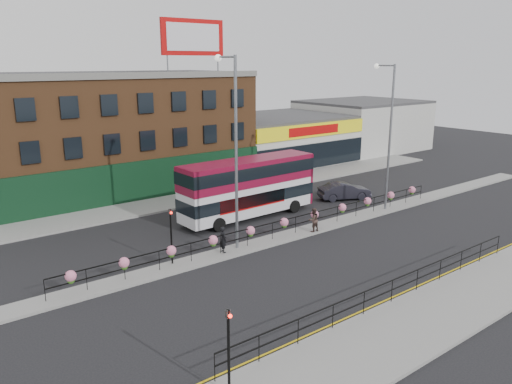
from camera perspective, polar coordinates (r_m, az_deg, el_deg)
ground at (r=32.86m, az=3.22°, el=-5.27°), size 120.00×120.00×0.00m
south_pavement at (r=25.77m, az=21.36°, el=-11.99°), size 60.00×4.00×0.15m
north_pavement at (r=42.20m, az=-7.50°, el=-0.73°), size 60.00×4.00×0.15m
median at (r=32.84m, az=3.22°, el=-5.15°), size 60.00×1.60×0.15m
yellow_line_inner at (r=26.89m, az=17.11°, el=-10.63°), size 60.00×0.10×0.01m
yellow_line_outer at (r=26.80m, az=17.43°, el=-10.75°), size 60.00×0.10×0.01m
brick_building at (r=46.60m, az=-17.01°, el=6.56°), size 25.00×12.21×10.30m
supermarket at (r=57.06m, az=2.33°, el=6.06°), size 15.00×12.25×5.30m
warehouse_east at (r=67.42m, az=12.01°, el=7.52°), size 14.50×12.00×6.30m
billboard at (r=44.59m, az=-7.23°, el=17.12°), size 6.00×0.29×4.40m
median_railing at (r=32.52m, az=3.24°, el=-3.54°), size 30.04×0.56×1.23m
south_railing at (r=24.79m, az=15.31°, el=-10.29°), size 20.04×0.05×1.12m
double_decker_bus at (r=36.35m, az=-0.82°, el=1.14°), size 10.88×2.90×4.38m
car at (r=42.35m, az=10.07°, el=0.12°), size 4.75×5.47×1.43m
pedestrian_a at (r=29.85m, az=-3.77°, el=-5.44°), size 0.68×0.52×1.60m
pedestrian_b at (r=33.56m, az=6.57°, el=-3.18°), size 0.87×0.72×1.63m
lamp_column_west at (r=29.32m, az=-2.64°, el=6.31°), size 0.41×2.01×11.46m
lamp_column_east at (r=38.79m, az=14.82°, el=7.42°), size 0.39×1.92×10.92m
traffic_light_south at (r=17.21m, az=-3.16°, el=-15.87°), size 0.15×0.28×3.65m
traffic_light_median at (r=28.07m, az=-9.72°, el=-3.67°), size 0.15×0.28×3.65m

